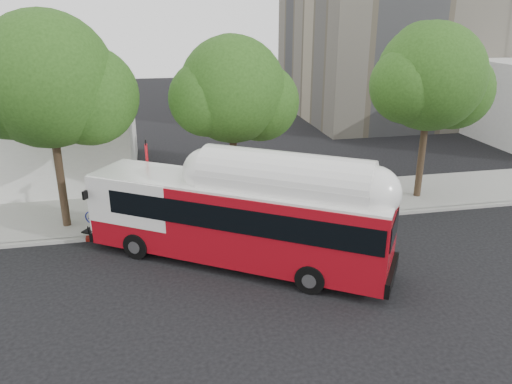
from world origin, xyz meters
TOP-DOWN VIEW (x-y plane):
  - ground at (0.00, 0.00)m, footprint 120.00×120.00m
  - sidewalk at (0.00, 6.50)m, footprint 60.00×5.00m
  - curb_strip at (0.00, 3.90)m, footprint 60.00×0.30m
  - red_curb_segment at (-3.00, 3.90)m, footprint 10.00×0.32m
  - street_tree_left at (-8.53, 5.56)m, footprint 6.67×5.80m
  - street_tree_mid at (-0.59, 6.06)m, footprint 5.75×5.00m
  - street_tree_right at (9.44, 5.86)m, footprint 6.21×5.40m
  - transit_bus at (-1.71, 0.57)m, footprint 12.11×8.95m
  - signal_pole at (-5.11, 4.54)m, footprint 0.12×0.41m

SIDE VIEW (x-z plane):
  - ground at x=0.00m, z-range 0.00..0.00m
  - sidewalk at x=0.00m, z-range 0.00..0.15m
  - curb_strip at x=0.00m, z-range 0.00..0.15m
  - red_curb_segment at x=-3.00m, z-range 0.00..0.16m
  - transit_bus at x=-1.71m, z-range -0.13..3.72m
  - signal_pole at x=-5.11m, z-range 0.06..4.38m
  - street_tree_mid at x=-0.59m, z-range 1.60..10.22m
  - street_tree_right at x=9.44m, z-range 1.67..10.85m
  - street_tree_left at x=-8.53m, z-range 1.73..11.47m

